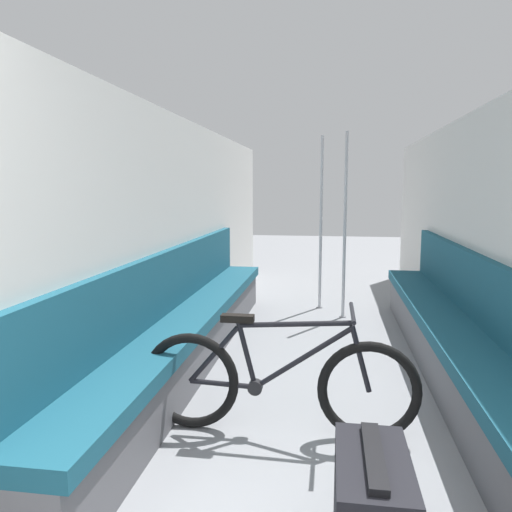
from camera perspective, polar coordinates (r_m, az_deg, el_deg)
name	(u,v)px	position (r m, az deg, el deg)	size (l,w,h in m)	color
wall_left	(155,241)	(4.17, -11.51, 1.75)	(0.10, 9.63, 2.15)	silver
wall_right	(497,246)	(4.10, 25.85, 1.02)	(0.10, 9.63, 2.15)	silver
bench_seat_row_left	(188,328)	(4.31, -7.83, -8.19)	(0.45, 4.79, 0.99)	#5B5B60
bench_seat_row_right	(455,340)	(4.25, 21.78, -8.91)	(0.45, 4.79, 0.99)	#5B5B60
bicycle	(277,383)	(3.14, 2.42, -14.27)	(1.71, 0.46, 0.79)	black
grab_pole_near	(321,226)	(6.23, 7.43, 3.45)	(0.08, 0.08, 2.13)	gray
grab_pole_far	(345,229)	(5.80, 10.11, 3.07)	(0.08, 0.08, 2.13)	gray
luggage_bag	(372,511)	(2.28, 13.12, -26.52)	(0.29, 0.59, 0.48)	black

